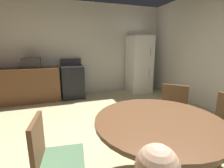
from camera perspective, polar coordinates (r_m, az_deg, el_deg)
The scene contains 10 objects.
ground_plane at distance 2.45m, azimuth -1.11°, elevation -23.16°, with size 14.00×14.00×0.00m, color tan.
wall_back at distance 5.10m, azimuth -12.42°, elevation 11.68°, with size 5.72×0.12×2.70m, color beige.
kitchen_counter at distance 4.86m, azimuth -29.72°, elevation -0.51°, with size 2.02×0.60×0.90m, color brown.
oven_range at distance 4.79m, azimuth -13.61°, elevation 0.88°, with size 0.60×0.60×1.10m.
refrigerator at distance 5.27m, azimuth 9.45°, elevation 6.72°, with size 0.68×0.68×1.76m.
microwave at distance 4.72m, azimuth -26.40°, elevation 6.65°, with size 0.44×0.32×0.26m, color #2D2B28.
dining_table at distance 1.74m, azimuth 15.73°, elevation -16.40°, with size 1.24×1.24×0.76m.
chair_northeast at distance 2.67m, azimuth 20.49°, elevation -8.51°, with size 0.57×0.57×0.87m.
chair_east at distance 2.47m, azimuth 34.49°, elevation -11.85°, with size 0.42×0.42×0.87m.
chair_west at distance 1.64m, azimuth -19.95°, elevation -22.92°, with size 0.44×0.44×0.87m.
Camera 1 is at (-0.60, -1.88, 1.45)m, focal length 26.11 mm.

